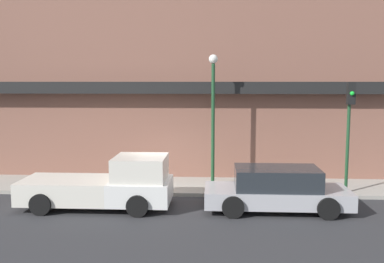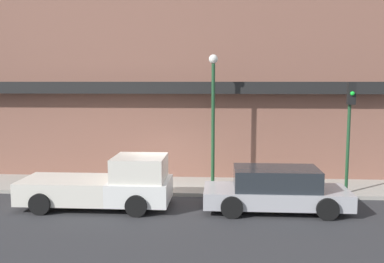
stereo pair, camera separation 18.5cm
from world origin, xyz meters
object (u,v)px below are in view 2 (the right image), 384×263
Objects in this scene: traffic_light at (350,118)px; fire_hydrant at (263,180)px; pickup_truck at (107,185)px; parked_car at (276,190)px; street_lamp at (213,104)px.

fire_hydrant is at bearing 172.60° from traffic_light.
traffic_light reaches higher than fire_hydrant.
pickup_truck is at bearing -157.69° from fire_hydrant.
traffic_light is (8.59, 1.86, 2.17)m from pickup_truck.
fire_hydrant is 0.17× the size of traffic_light.
parked_car is 6.62× the size of fire_hydrant.
pickup_truck is 5.73m from parked_car.
parked_car is at bearing -84.62° from fire_hydrant.
pickup_truck is at bearing -167.76° from traffic_light.
fire_hydrant is (5.52, 2.26, -0.29)m from pickup_truck.
pickup_truck is 5.97m from fire_hydrant.
pickup_truck reaches higher than fire_hydrant.
street_lamp is at bearing 37.01° from pickup_truck.
parked_car is at bearing -146.95° from traffic_light.
pickup_truck is at bearing -178.71° from parked_car.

